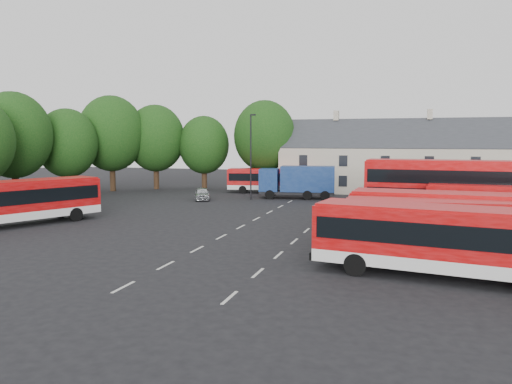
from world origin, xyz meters
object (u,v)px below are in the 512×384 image
Objects in this scene: bus_row_a at (445,236)px; silver_car at (202,194)px; box_truck at (298,180)px; bus_dd_south at (445,187)px; lamppost at (251,154)px; bus_west at (18,199)px.

silver_car is (-23.03, 25.15, -1.37)m from bus_row_a.
bus_row_a is at bearing -74.04° from box_truck.
bus_dd_south is 1.32× the size of lamppost.
bus_dd_south reaches higher than silver_car.
bus_dd_south is 19.16m from box_truck.
box_truck is at bearing 122.93° from bus_row_a.
silver_car is at bearing -160.04° from lamppost.
lamppost reaches higher than box_truck.
bus_dd_south reaches higher than bus_west.
bus_dd_south is 1.43× the size of box_truck.
box_truck reaches higher than silver_car.
silver_car is (-24.04, 8.38, -2.13)m from bus_dd_south.
bus_west is 1.32× the size of lamppost.
lamppost is (4.97, 1.80, 4.24)m from silver_car.
bus_row_a is 3.11× the size of silver_car.
bus_dd_south is (1.00, 16.77, 0.76)m from bus_row_a.
box_truck is at bearing 143.28° from bus_dd_south.
lamppost is at bearing 156.45° from bus_dd_south.
lamppost is at bearing -160.99° from box_truck.
box_truck is at bearing 27.53° from lamppost.
box_truck reaches higher than bus_west.
bus_west reaches higher than silver_car.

